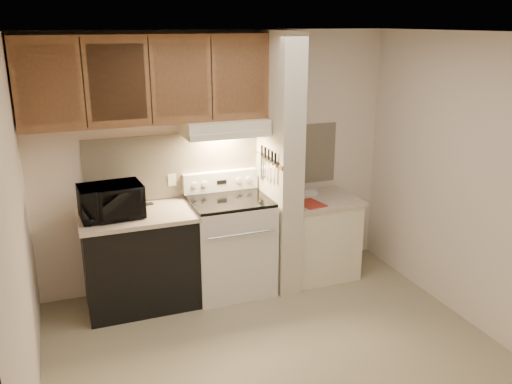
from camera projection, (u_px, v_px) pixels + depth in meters
floor at (275, 350)px, 4.43m from camera, size 3.60×3.60×0.00m
ceiling at (279, 32)px, 3.68m from camera, size 3.60×3.60×0.00m
wall_back at (218, 160)px, 5.39m from camera, size 3.60×2.50×0.02m
wall_left at (16, 239)px, 3.45m from camera, size 0.02×3.00×2.50m
wall_right at (469, 182)px, 4.66m from camera, size 0.02×3.00×2.50m
backsplash at (219, 162)px, 5.39m from camera, size 2.60×0.02×0.63m
range_body at (230, 246)px, 5.32m from camera, size 0.76×0.65×0.92m
oven_window at (241, 255)px, 5.03m from camera, size 0.50×0.01×0.30m
oven_handle at (242, 234)px, 4.93m from camera, size 0.65×0.02×0.02m
cooktop at (230, 200)px, 5.18m from camera, size 0.74×0.64×0.03m
range_backguard at (221, 181)px, 5.40m from camera, size 0.76×0.08×0.20m
range_display at (222, 182)px, 5.36m from camera, size 0.10×0.01×0.04m
range_knob_left_outer at (194, 185)px, 5.27m from camera, size 0.05×0.02×0.05m
range_knob_left_inner at (204, 184)px, 5.30m from camera, size 0.05×0.02×0.05m
range_knob_right_inner at (239, 180)px, 5.42m from camera, size 0.05×0.02×0.05m
range_knob_right_outer at (248, 179)px, 5.45m from camera, size 0.05×0.02×0.05m
dishwasher_front at (140, 261)px, 5.04m from camera, size 1.00×0.63×0.87m
left_countertop at (137, 216)px, 4.91m from camera, size 1.04×0.67×0.04m
spoon_rest at (143, 205)px, 5.11m from camera, size 0.20×0.10×0.01m
teal_jar at (138, 201)px, 5.10m from camera, size 0.11×0.11×0.10m
outlet at (172, 180)px, 5.25m from camera, size 0.08×0.01×0.12m
microwave at (111, 201)px, 4.76m from camera, size 0.57×0.40×0.30m
partition_pillar at (279, 164)px, 5.25m from camera, size 0.22×0.70×2.50m
pillar_trim at (268, 160)px, 5.20m from camera, size 0.01×0.70×0.04m
knife_strip at (269, 159)px, 5.15m from camera, size 0.02×0.42×0.04m
knife_blade_a at (275, 174)px, 5.03m from camera, size 0.01×0.03×0.16m
knife_handle_a at (275, 158)px, 4.97m from camera, size 0.02×0.02×0.10m
knife_blade_b at (271, 172)px, 5.11m from camera, size 0.01×0.04×0.18m
knife_handle_b at (272, 156)px, 5.04m from camera, size 0.02×0.02×0.10m
knife_blade_c at (268, 171)px, 5.19m from camera, size 0.01×0.04×0.20m
knife_handle_c at (269, 154)px, 5.12m from camera, size 0.02×0.02×0.10m
knife_blade_d at (265, 167)px, 5.25m from camera, size 0.01×0.04×0.16m
knife_handle_d at (265, 152)px, 5.19m from camera, size 0.02×0.02×0.10m
knife_blade_e at (263, 167)px, 5.31m from camera, size 0.01×0.04×0.18m
knife_handle_e at (262, 150)px, 5.28m from camera, size 0.02×0.02×0.10m
oven_mitt at (260, 165)px, 5.37m from camera, size 0.03×0.10×0.23m
right_cab_base at (319, 238)px, 5.66m from camera, size 0.70×0.60×0.81m
right_countertop at (320, 200)px, 5.53m from camera, size 0.74×0.64×0.04m
red_folder at (311, 204)px, 5.33m from camera, size 0.26×0.32×0.01m
white_box at (310, 193)px, 5.63m from camera, size 0.18×0.15×0.04m
range_hood at (224, 127)px, 5.08m from camera, size 0.78×0.44×0.15m
hood_lip at (231, 136)px, 4.91m from camera, size 0.78×0.04×0.06m
upper_cabinets at (147, 79)px, 4.75m from camera, size 2.18×0.33×0.77m
cab_door_a at (48, 85)px, 4.33m from camera, size 0.46×0.01×0.63m
cab_gap_a at (84, 84)px, 4.43m from camera, size 0.01×0.01×0.73m
cab_door_b at (117, 82)px, 4.52m from camera, size 0.46×0.01×0.63m
cab_gap_b at (150, 81)px, 4.61m from camera, size 0.01×0.01×0.73m
cab_door_c at (182, 80)px, 4.70m from camera, size 0.46×0.01×0.63m
cab_gap_c at (212, 79)px, 4.79m from camera, size 0.01×0.01×0.73m
cab_door_d at (241, 78)px, 4.89m from camera, size 0.46×0.01×0.63m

